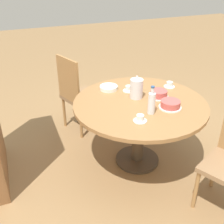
% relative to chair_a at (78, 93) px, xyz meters
% --- Properties ---
extents(ground_plane, '(14.00, 14.00, 0.00)m').
position_rel_chair_a_xyz_m(ground_plane, '(-0.86, -0.40, -0.50)').
color(ground_plane, '#937047').
extents(dining_table, '(1.30, 1.30, 0.71)m').
position_rel_chair_a_xyz_m(dining_table, '(-0.86, -0.40, 0.09)').
color(dining_table, '#473828').
rests_on(dining_table, ground_plane).
extents(chair_a, '(0.54, 0.54, 0.96)m').
position_rel_chair_a_xyz_m(chair_a, '(0.00, 0.00, 0.00)').
color(chair_a, '#A87A47').
rests_on(chair_a, ground_plane).
extents(coffee_pot, '(0.13, 0.13, 0.23)m').
position_rel_chair_a_xyz_m(coffee_pot, '(-0.75, -0.41, 0.32)').
color(coffee_pot, silver).
rests_on(coffee_pot, dining_table).
extents(water_bottle, '(0.07, 0.07, 0.26)m').
position_rel_chair_a_xyz_m(water_bottle, '(-1.09, -0.39, 0.32)').
color(water_bottle, silver).
rests_on(water_bottle, dining_table).
extents(cake_main, '(0.21, 0.21, 0.07)m').
position_rel_chair_a_xyz_m(cake_main, '(-1.06, -0.61, 0.25)').
color(cake_main, white).
rests_on(cake_main, dining_table).
extents(cake_second, '(0.20, 0.20, 0.07)m').
position_rel_chair_a_xyz_m(cake_second, '(-0.83, -0.62, 0.25)').
color(cake_second, white).
rests_on(cake_second, dining_table).
extents(cup_a, '(0.12, 0.12, 0.06)m').
position_rel_chair_a_xyz_m(cup_a, '(-1.18, -0.24, 0.23)').
color(cup_a, silver).
rests_on(cup_a, dining_table).
extents(cup_b, '(0.12, 0.12, 0.06)m').
position_rel_chair_a_xyz_m(cup_b, '(-0.64, -0.85, 0.23)').
color(cup_b, silver).
rests_on(cup_b, dining_table).
extents(cup_c, '(0.12, 0.12, 0.06)m').
position_rel_chair_a_xyz_m(cup_c, '(-0.58, -0.40, 0.23)').
color(cup_c, silver).
rests_on(cup_c, dining_table).
extents(plate_stack, '(0.19, 0.19, 0.04)m').
position_rel_chair_a_xyz_m(plate_stack, '(-0.47, -0.22, 0.23)').
color(plate_stack, white).
rests_on(plate_stack, dining_table).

